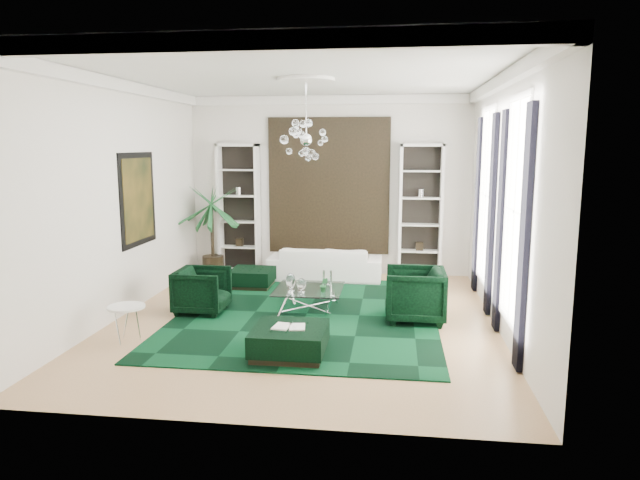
# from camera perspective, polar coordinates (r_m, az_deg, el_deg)

# --- Properties ---
(floor) EXTENTS (6.00, 7.00, 0.02)m
(floor) POSITION_cam_1_polar(r_m,az_deg,el_deg) (9.23, -1.60, -8.06)
(floor) COLOR tan
(floor) RESTS_ON ground
(ceiling) EXTENTS (6.00, 7.00, 0.02)m
(ceiling) POSITION_cam_1_polar(r_m,az_deg,el_deg) (8.86, -1.72, 16.20)
(ceiling) COLOR white
(ceiling) RESTS_ON ground
(wall_back) EXTENTS (6.00, 0.02, 3.80)m
(wall_back) POSITION_cam_1_polar(r_m,az_deg,el_deg) (12.31, 0.91, 5.43)
(wall_back) COLOR silver
(wall_back) RESTS_ON ground
(wall_front) EXTENTS (6.00, 0.02, 3.80)m
(wall_front) POSITION_cam_1_polar(r_m,az_deg,el_deg) (5.43, -7.45, 0.14)
(wall_front) COLOR silver
(wall_front) RESTS_ON ground
(wall_left) EXTENTS (0.02, 7.00, 3.80)m
(wall_left) POSITION_cam_1_polar(r_m,az_deg,el_deg) (9.78, -19.40, 3.82)
(wall_left) COLOR silver
(wall_left) RESTS_ON ground
(wall_right) EXTENTS (0.02, 7.00, 3.80)m
(wall_right) POSITION_cam_1_polar(r_m,az_deg,el_deg) (8.89, 17.92, 3.38)
(wall_right) COLOR silver
(wall_right) RESTS_ON ground
(crown_molding) EXTENTS (6.00, 7.00, 0.18)m
(crown_molding) POSITION_cam_1_polar(r_m,az_deg,el_deg) (8.85, -1.72, 15.49)
(crown_molding) COLOR white
(crown_molding) RESTS_ON ceiling
(ceiling_medallion) EXTENTS (0.90, 0.90, 0.05)m
(ceiling_medallion) POSITION_cam_1_polar(r_m,az_deg,el_deg) (9.15, -1.41, 15.74)
(ceiling_medallion) COLOR white
(ceiling_medallion) RESTS_ON ceiling
(tapestry) EXTENTS (2.50, 0.06, 2.80)m
(tapestry) POSITION_cam_1_polar(r_m,az_deg,el_deg) (12.26, 0.88, 5.41)
(tapestry) COLOR black
(tapestry) RESTS_ON wall_back
(shelving_left) EXTENTS (0.90, 0.38, 2.80)m
(shelving_left) POSITION_cam_1_polar(r_m,az_deg,el_deg) (12.53, -8.11, 3.11)
(shelving_left) COLOR white
(shelving_left) RESTS_ON floor
(shelving_right) EXTENTS (0.90, 0.38, 2.80)m
(shelving_right) POSITION_cam_1_polar(r_m,az_deg,el_deg) (12.09, 10.02, 2.83)
(shelving_right) COLOR white
(shelving_right) RESTS_ON floor
(painting) EXTENTS (0.04, 1.30, 1.60)m
(painting) POSITION_cam_1_polar(r_m,az_deg,el_deg) (10.30, -17.69, 3.90)
(painting) COLOR black
(painting) RESTS_ON wall_left
(window_near) EXTENTS (0.03, 1.10, 2.90)m
(window_near) POSITION_cam_1_polar(r_m,az_deg,el_deg) (8.01, 18.94, 2.70)
(window_near) COLOR white
(window_near) RESTS_ON wall_right
(curtain_near_a) EXTENTS (0.07, 0.30, 3.25)m
(curtain_near_a) POSITION_cam_1_polar(r_m,az_deg,el_deg) (7.28, 19.77, 0.03)
(curtain_near_a) COLOR black
(curtain_near_a) RESTS_ON floor
(curtain_near_b) EXTENTS (0.07, 0.30, 3.25)m
(curtain_near_b) POSITION_cam_1_polar(r_m,az_deg,el_deg) (8.79, 17.63, 1.69)
(curtain_near_b) COLOR black
(curtain_near_b) RESTS_ON floor
(window_far) EXTENTS (0.03, 1.10, 2.90)m
(window_far) POSITION_cam_1_polar(r_m,az_deg,el_deg) (10.36, 16.32, 4.27)
(window_far) COLOR white
(window_far) RESTS_ON wall_right
(curtain_far_a) EXTENTS (0.07, 0.30, 3.25)m
(curtain_far_a) POSITION_cam_1_polar(r_m,az_deg,el_deg) (9.61, 16.75, 2.37)
(curtain_far_a) COLOR black
(curtain_far_a) RESTS_ON floor
(curtain_far_b) EXTENTS (0.07, 0.30, 3.25)m
(curtain_far_b) POSITION_cam_1_polar(r_m,az_deg,el_deg) (11.14, 15.47, 3.36)
(curtain_far_b) COLOR black
(curtain_far_b) RESTS_ON floor
(rug) EXTENTS (4.20, 5.00, 0.02)m
(rug) POSITION_cam_1_polar(r_m,az_deg,el_deg) (9.51, -1.32, -7.41)
(rug) COLOR black
(rug) RESTS_ON floor
(sofa) EXTENTS (2.33, 0.91, 0.68)m
(sofa) POSITION_cam_1_polar(r_m,az_deg,el_deg) (11.88, 0.53, -2.33)
(sofa) COLOR white
(sofa) RESTS_ON floor
(armchair_left) EXTENTS (0.83, 0.81, 0.76)m
(armchair_left) POSITION_cam_1_polar(r_m,az_deg,el_deg) (9.73, -11.70, -4.97)
(armchair_left) COLOR black
(armchair_left) RESTS_ON floor
(armchair_right) EXTENTS (0.94, 0.91, 0.86)m
(armchair_right) POSITION_cam_1_polar(r_m,az_deg,el_deg) (9.21, 9.46, -5.41)
(armchair_right) COLOR black
(armchair_right) RESTS_ON floor
(coffee_table) EXTENTS (1.12, 1.12, 0.39)m
(coffee_table) POSITION_cam_1_polar(r_m,az_deg,el_deg) (9.70, -1.10, -5.95)
(coffee_table) COLOR white
(coffee_table) RESTS_ON floor
(ottoman_side) EXTENTS (0.81, 0.81, 0.36)m
(ottoman_side) POSITION_cam_1_polar(r_m,az_deg,el_deg) (11.34, -6.79, -3.80)
(ottoman_side) COLOR black
(ottoman_side) RESTS_ON floor
(ottoman_front) EXTENTS (0.96, 0.96, 0.39)m
(ottoman_front) POSITION_cam_1_polar(r_m,az_deg,el_deg) (7.71, -3.05, -10.09)
(ottoman_front) COLOR black
(ottoman_front) RESTS_ON floor
(book) EXTENTS (0.43, 0.29, 0.03)m
(book) POSITION_cam_1_polar(r_m,az_deg,el_deg) (7.64, -3.07, -8.61)
(book) COLOR white
(book) RESTS_ON ottoman_front
(side_table) EXTENTS (0.53, 0.53, 0.51)m
(side_table) POSITION_cam_1_polar(r_m,az_deg,el_deg) (8.66, -18.73, -7.96)
(side_table) COLOR white
(side_table) RESTS_ON floor
(palm) EXTENTS (1.56, 1.56, 2.49)m
(palm) POSITION_cam_1_polar(r_m,az_deg,el_deg) (12.35, -10.77, 2.21)
(palm) COLOR #206230
(palm) RESTS_ON floor
(chandelier) EXTENTS (0.76, 0.76, 0.68)m
(chandelier) POSITION_cam_1_polar(r_m,az_deg,el_deg) (9.10, -1.39, 9.97)
(chandelier) COLOR white
(chandelier) RESTS_ON ceiling
(table_plant) EXTENTS (0.14, 0.11, 0.25)m
(table_plant) POSITION_cam_1_polar(r_m,az_deg,el_deg) (9.35, 0.39, -4.51)
(table_plant) COLOR #206230
(table_plant) RESTS_ON coffee_table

